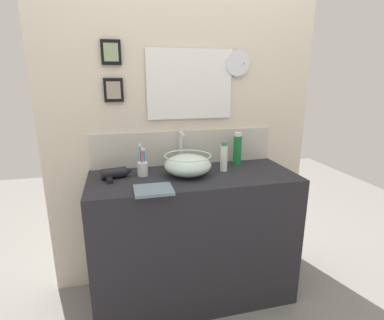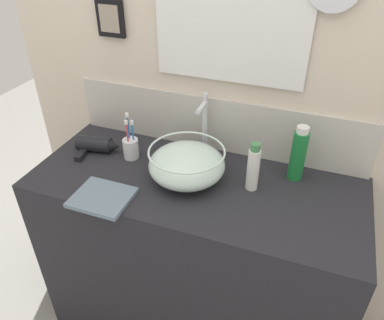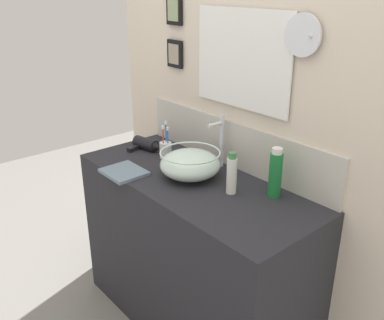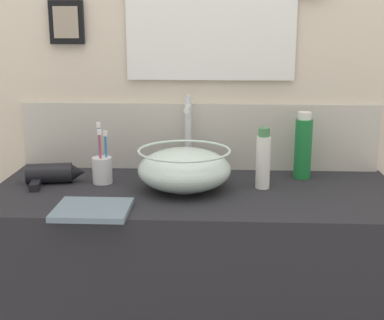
{
  "view_description": "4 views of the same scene",
  "coord_description": "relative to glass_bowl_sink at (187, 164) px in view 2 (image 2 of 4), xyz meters",
  "views": [
    {
      "loc": [
        -0.44,
        -1.74,
        1.47
      ],
      "look_at": [
        -0.01,
        0.0,
        0.97
      ],
      "focal_mm": 28.0,
      "sensor_mm": 36.0,
      "label": 1
    },
    {
      "loc": [
        0.4,
        -1.09,
        1.76
      ],
      "look_at": [
        -0.01,
        0.0,
        0.97
      ],
      "focal_mm": 35.0,
      "sensor_mm": 36.0,
      "label": 2
    },
    {
      "loc": [
        1.42,
        -1.21,
        1.76
      ],
      "look_at": [
        -0.01,
        0.0,
        0.97
      ],
      "focal_mm": 40.0,
      "sensor_mm": 36.0,
      "label": 3
    },
    {
      "loc": [
        0.07,
        -1.61,
        1.39
      ],
      "look_at": [
        -0.01,
        0.0,
        0.97
      ],
      "focal_mm": 50.0,
      "sensor_mm": 36.0,
      "label": 4
    }
  ],
  "objects": [
    {
      "name": "vanity_counter",
      "position": [
        0.04,
        -0.01,
        -0.51
      ],
      "size": [
        1.3,
        0.54,
        0.87
      ],
      "primitive_type": "cube",
      "color": "#232328",
      "rests_on": "ground"
    },
    {
      "name": "hair_drier",
      "position": [
        -0.44,
        0.05,
        -0.04
      ],
      "size": [
        0.2,
        0.15,
        0.07
      ],
      "color": "black",
      "rests_on": "vanity_counter"
    },
    {
      "name": "toothbrush_cup",
      "position": [
        -0.28,
        0.06,
        -0.02
      ],
      "size": [
        0.07,
        0.07,
        0.2
      ],
      "color": "silver",
      "rests_on": "vanity_counter"
    },
    {
      "name": "hand_towel",
      "position": [
        -0.24,
        -0.22,
        -0.06
      ],
      "size": [
        0.21,
        0.18,
        0.02
      ],
      "primitive_type": "cube",
      "color": "slate",
      "rests_on": "vanity_counter"
    },
    {
      "name": "spray_bottle",
      "position": [
        0.39,
        0.16,
        0.04
      ],
      "size": [
        0.06,
        0.06,
        0.23
      ],
      "color": "#197233",
      "rests_on": "vanity_counter"
    },
    {
      "name": "faucet",
      "position": [
        0.0,
        0.2,
        0.09
      ],
      "size": [
        0.02,
        0.1,
        0.27
      ],
      "color": "silver",
      "rests_on": "vanity_counter"
    },
    {
      "name": "lotion_bottle",
      "position": [
        0.25,
        0.03,
        0.02
      ],
      "size": [
        0.05,
        0.05,
        0.2
      ],
      "color": "white",
      "rests_on": "vanity_counter"
    },
    {
      "name": "back_panel",
      "position": [
        0.04,
        0.29,
        0.29
      ],
      "size": [
        1.88,
        0.1,
        2.46
      ],
      "color": "beige",
      "rests_on": "ground"
    },
    {
      "name": "glass_bowl_sink",
      "position": [
        0.0,
        0.0,
        0.0
      ],
      "size": [
        0.29,
        0.29,
        0.13
      ],
      "color": "silver",
      "rests_on": "vanity_counter"
    },
    {
      "name": "ground_plane",
      "position": [
        0.04,
        -0.01,
        -0.94
      ],
      "size": [
        6.0,
        6.0,
        0.0
      ],
      "primitive_type": "plane",
      "color": "gray"
    }
  ]
}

